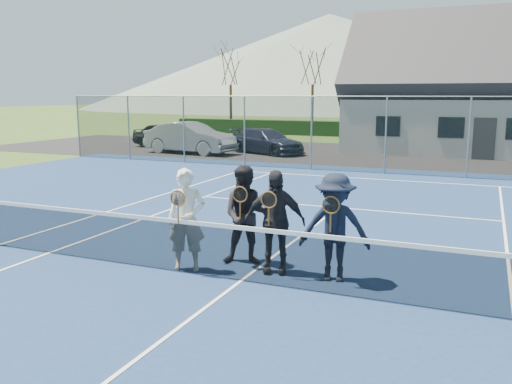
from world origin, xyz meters
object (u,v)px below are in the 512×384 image
tennis_net (241,251)px  clubhouse (499,77)px  car_b (190,138)px  player_c (274,222)px  player_b (247,215)px  player_d (335,228)px  car_c (267,141)px  car_a (166,135)px  player_a (187,220)px

tennis_net → clubhouse: (4.00, 24.00, 3.45)m
car_b → player_c: bearing=-139.6°
player_b → player_d: same height
car_c → player_c: 19.38m
car_a → player_b: (13.35, -18.46, 0.20)m
car_b → player_b: (10.43, -16.14, 0.10)m
car_a → tennis_net: (13.66, -19.40, -0.18)m
player_a → player_c: same height
player_d → player_c: bearing=179.5°
car_a → player_b: bearing=-136.9°
car_c → player_b: bearing=-135.3°
car_a → player_d: bearing=-134.0°
car_c → player_d: player_d is taller
car_c → player_d: (8.40, -17.95, 0.27)m
tennis_net → player_b: 1.06m
clubhouse → car_a: bearing=-165.4°
car_b → player_d: size_ratio=2.77×
car_a → car_b: bearing=-121.2°
clubhouse → player_c: 23.81m
player_a → player_d: (2.52, 0.47, -0.00)m
tennis_net → player_a: player_a is taller
player_c → clubhouse: bearing=81.1°
car_a → car_b: (2.92, -2.32, 0.10)m
player_a → player_d: 2.56m
car_a → clubhouse: (17.66, 4.60, 3.27)m
tennis_net → clubhouse: bearing=80.5°
car_c → clubhouse: (11.01, 5.39, 3.34)m
player_c → player_d: bearing=-0.5°
player_d → tennis_net: bearing=-154.6°
car_c → player_b: 18.90m
player_b → player_a: bearing=-137.4°
clubhouse → player_c: clubhouse is taller
tennis_net → player_b: (-0.31, 0.93, 0.38)m
car_a → clubhouse: bearing=-68.1°
car_a → player_d: size_ratio=2.34×
car_a → tennis_net: bearing=-137.6°
player_b → clubhouse: bearing=79.4°
player_a → player_b: same height
car_c → player_b: size_ratio=2.48×
car_b → player_b: 19.21m
tennis_net → player_d: bearing=25.4°
car_b → player_c: player_c is taller
car_b → player_d: player_d is taller
car_a → car_b: 3.73m
car_c → player_a: (5.88, -18.42, 0.27)m
player_b → player_c: (0.64, -0.26, 0.00)m
car_a → player_b: size_ratio=2.34×
car_c → player_c: player_c is taller
tennis_net → player_b: bearing=108.6°
player_b → car_a: bearing=125.9°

